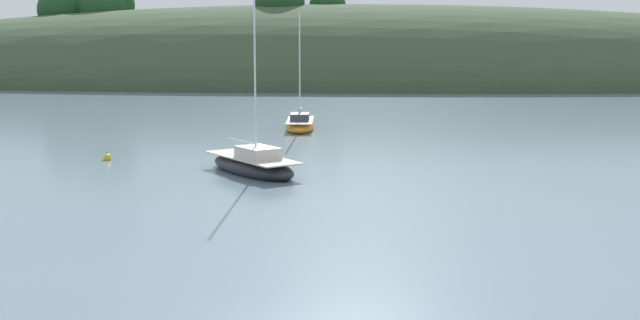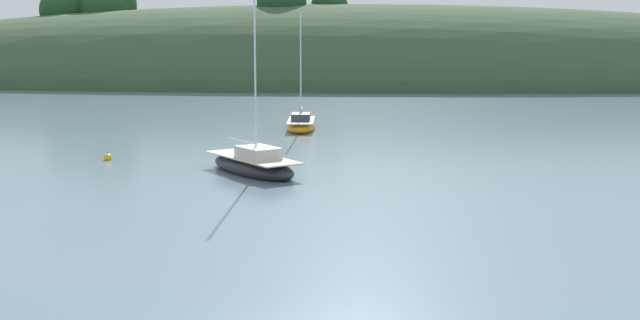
# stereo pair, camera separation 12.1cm
# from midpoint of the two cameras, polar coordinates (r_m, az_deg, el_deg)

# --- Properties ---
(far_shoreline_hill) EXTENTS (150.00, 36.00, 22.89)m
(far_shoreline_hill) POSITION_cam_midpoint_polar(r_m,az_deg,el_deg) (109.08, 1.98, 5.13)
(far_shoreline_hill) COLOR #384C33
(far_shoreline_hill) RESTS_ON ground
(sailboat_yellow_far) EXTENTS (2.13, 5.70, 8.11)m
(sailboat_yellow_far) POSITION_cam_midpoint_polar(r_m,az_deg,el_deg) (59.51, -1.19, 2.33)
(sailboat_yellow_far) COLOR orange
(sailboat_yellow_far) RESTS_ON ground
(sailboat_red_portside) EXTENTS (5.77, 6.59, 9.52)m
(sailboat_red_portside) POSITION_cam_midpoint_polar(r_m,az_deg,el_deg) (42.20, -4.28, -0.32)
(sailboat_red_portside) COLOR #232328
(sailboat_red_portside) RESTS_ON ground
(mooring_buoy_inner) EXTENTS (0.44, 0.44, 0.54)m
(mooring_buoy_inner) POSITION_cam_midpoint_polar(r_m,az_deg,el_deg) (47.58, -13.59, 0.15)
(mooring_buoy_inner) COLOR yellow
(mooring_buoy_inner) RESTS_ON ground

